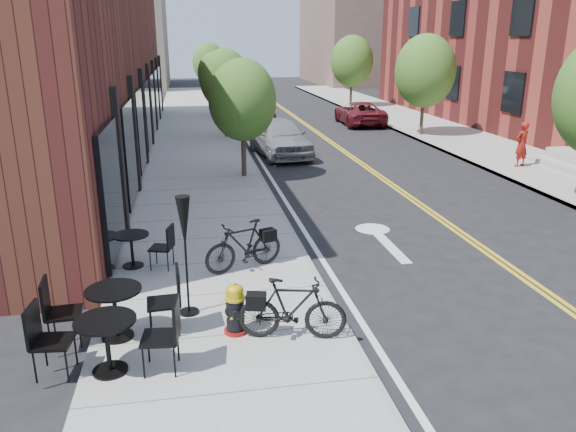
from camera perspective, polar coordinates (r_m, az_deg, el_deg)
ground at (r=10.57m, az=3.86°, el=-7.64°), size 120.00×120.00×0.00m
sidewalk_near at (r=19.77m, az=-8.81°, el=4.42°), size 4.00×70.00×0.12m
sidewalk_far at (r=23.32m, az=22.25°, el=5.31°), size 4.00×70.00×0.12m
building_near at (r=23.65m, az=-20.82°, el=14.08°), size 5.00×28.00×7.00m
bg_building_left at (r=57.55m, az=-16.50°, el=17.41°), size 8.00×14.00×10.00m
bg_building_right at (r=62.07m, az=7.51°, el=18.84°), size 10.00×16.00×12.00m
tree_near_a at (r=18.45m, az=-4.65°, el=11.65°), size 2.20×2.20×3.81m
tree_near_b at (r=26.39m, az=-6.43°, el=13.61°), size 2.30×2.30×3.98m
tree_near_c at (r=34.37m, az=-7.37°, el=14.17°), size 2.10×2.10×3.67m
tree_near_d at (r=42.34m, az=-7.99°, el=15.12°), size 2.40×2.40×4.11m
tree_far_b at (r=27.58m, az=13.76°, el=14.11°), size 2.80×2.80×4.62m
tree_far_c at (r=38.87m, az=6.52°, el=15.36°), size 2.80×2.80×4.62m
fire_hydrant at (r=8.80m, az=-5.39°, el=-9.39°), size 0.46×0.46×0.84m
bicycle_left at (r=11.05m, az=-4.52°, el=-3.01°), size 1.71×1.03×1.00m
bicycle_right at (r=8.55m, az=0.43°, el=-9.41°), size 1.71×0.81×0.99m
bistro_set_a at (r=8.96m, az=-17.19°, el=-8.72°), size 1.95×0.89×1.05m
bistro_set_b at (r=8.13m, az=-17.93°, el=-11.69°), size 1.94×0.91×1.03m
bistro_set_c at (r=11.60m, az=-15.61°, el=-2.90°), size 1.69×0.88×0.89m
patio_umbrella at (r=9.09m, az=-10.48°, el=-1.49°), size 0.33×0.33×2.02m
parked_car_a at (r=22.56m, az=-0.88°, el=8.05°), size 2.33×4.65×1.52m
parked_car_b at (r=31.14m, az=-3.67°, el=10.64°), size 2.07×4.67×1.49m
parked_car_c at (r=39.41m, az=-5.57°, el=11.96°), size 2.54×4.94×1.37m
parked_car_far at (r=31.24m, az=7.28°, el=10.33°), size 2.23×4.56×1.25m
pedestrian at (r=21.71m, az=22.65°, el=6.74°), size 0.67×0.55×1.59m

